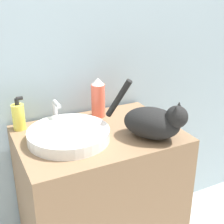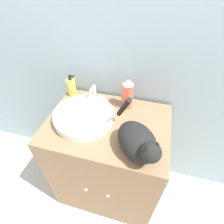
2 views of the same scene
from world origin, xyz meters
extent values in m
plane|color=beige|center=(0.00, 0.00, 0.00)|extent=(8.00, 8.00, 0.00)
cube|color=#9EB7C6|center=(0.00, 0.59, 1.25)|extent=(6.00, 0.05, 2.50)
cube|color=#8C6B4C|center=(0.00, 0.27, 0.43)|extent=(0.76, 0.54, 0.85)
sphere|color=silver|center=(-0.08, 0.00, 0.47)|extent=(0.02, 0.02, 0.02)
sphere|color=silver|center=(0.08, 0.00, 0.47)|extent=(0.02, 0.02, 0.02)
cylinder|color=white|center=(-0.15, 0.27, 0.88)|extent=(0.37, 0.37, 0.05)
cylinder|color=silver|center=(-0.15, 0.46, 0.91)|extent=(0.02, 0.02, 0.12)
cylinder|color=silver|center=(-0.15, 0.43, 0.97)|extent=(0.02, 0.08, 0.02)
cylinder|color=white|center=(-0.20, 0.46, 0.87)|extent=(0.03, 0.03, 0.03)
cylinder|color=white|center=(-0.10, 0.46, 0.87)|extent=(0.03, 0.03, 0.03)
ellipsoid|color=black|center=(0.20, 0.13, 0.92)|extent=(0.30, 0.32, 0.14)
sphere|color=black|center=(0.27, 0.04, 0.97)|extent=(0.14, 0.14, 0.10)
cone|color=black|center=(0.25, 0.02, 1.01)|extent=(0.05, 0.05, 0.04)
cone|color=black|center=(0.29, 0.06, 1.01)|extent=(0.05, 0.05, 0.04)
cylinder|color=black|center=(0.10, 0.26, 1.01)|extent=(0.10, 0.12, 0.20)
cylinder|color=#EADB4C|center=(-0.32, 0.48, 0.92)|extent=(0.06, 0.06, 0.13)
cylinder|color=black|center=(-0.32, 0.48, 0.99)|extent=(0.02, 0.02, 0.03)
cylinder|color=black|center=(-0.31, 0.48, 1.01)|extent=(0.03, 0.02, 0.02)
cylinder|color=#EF6047|center=(0.08, 0.45, 0.94)|extent=(0.07, 0.07, 0.18)
cone|color=white|center=(0.08, 0.45, 1.05)|extent=(0.06, 0.06, 0.04)
camera|label=1|loc=(-0.53, -0.94, 1.51)|focal=50.00mm
camera|label=2|loc=(0.22, -0.43, 1.63)|focal=28.00mm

